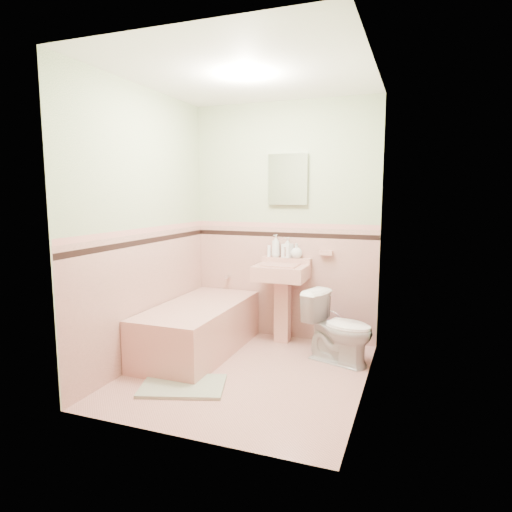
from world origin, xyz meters
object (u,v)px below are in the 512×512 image
(bathtub, at_px, (199,330))
(soap_bottle_right, at_px, (297,251))
(toilet, at_px, (339,328))
(soap_bottle_left, at_px, (276,246))
(bucket, at_px, (328,336))
(sink, at_px, (281,305))
(medicine_cabinet, at_px, (288,179))
(shoe, at_px, (171,373))
(soap_bottle_mid, at_px, (287,247))

(bathtub, height_order, soap_bottle_right, soap_bottle_right)
(soap_bottle_right, height_order, toilet, soap_bottle_right)
(soap_bottle_left, xyz_separation_m, bucket, (0.62, -0.19, -0.87))
(soap_bottle_left, height_order, soap_bottle_right, soap_bottle_left)
(bathtub, bearing_deg, sink, 37.93)
(medicine_cabinet, distance_m, bucket, 1.66)
(medicine_cabinet, bearing_deg, bucket, -23.78)
(bathtub, relative_size, soap_bottle_left, 6.26)
(shoe, bearing_deg, bucket, 68.33)
(soap_bottle_right, relative_size, bucket, 0.58)
(medicine_cabinet, bearing_deg, bathtub, -132.58)
(bucket, bearing_deg, soap_bottle_right, 154.00)
(bathtub, relative_size, medicine_cabinet, 2.85)
(sink, distance_m, medicine_cabinet, 1.30)
(medicine_cabinet, distance_m, soap_bottle_left, 0.71)
(soap_bottle_right, distance_m, shoe, 1.79)
(sink, distance_m, toilet, 0.74)
(toilet, bearing_deg, sink, 82.47)
(shoe, bearing_deg, sink, 84.67)
(medicine_cabinet, xyz_separation_m, shoe, (-0.60, -1.41, -1.64))
(toilet, height_order, shoe, toilet)
(soap_bottle_mid, bearing_deg, soap_bottle_right, 0.00)
(medicine_cabinet, relative_size, toilet, 0.80)
(bathtub, relative_size, bucket, 5.66)
(bathtub, height_order, toilet, toilet)
(soap_bottle_right, xyz_separation_m, bucket, (0.39, -0.19, -0.83))
(soap_bottle_right, distance_m, toilet, 0.97)
(soap_bottle_right, height_order, bucket, soap_bottle_right)
(soap_bottle_left, bearing_deg, bathtub, -128.34)
(soap_bottle_mid, relative_size, soap_bottle_right, 1.41)
(bucket, bearing_deg, sink, 178.64)
(bucket, relative_size, shoe, 1.85)
(bathtub, distance_m, soap_bottle_left, 1.19)
(sink, relative_size, bucket, 3.12)
(medicine_cabinet, xyz_separation_m, toilet, (0.66, -0.53, -1.37))
(medicine_cabinet, height_order, soap_bottle_left, medicine_cabinet)
(bathtub, distance_m, sink, 0.88)
(toilet, relative_size, bucket, 2.47)
(bucket, bearing_deg, shoe, -132.93)
(bathtub, bearing_deg, soap_bottle_mid, 45.76)
(soap_bottle_left, relative_size, toilet, 0.37)
(sink, bearing_deg, soap_bottle_left, 123.36)
(bathtub, height_order, bucket, bathtub)
(soap_bottle_mid, height_order, toilet, soap_bottle_mid)
(soap_bottle_left, distance_m, soap_bottle_mid, 0.13)
(medicine_cabinet, xyz_separation_m, soap_bottle_left, (-0.12, -0.03, -0.70))
(soap_bottle_right, xyz_separation_m, toilet, (0.55, -0.50, -0.63))
(toilet, bearing_deg, soap_bottle_left, 75.57)
(sink, xyz_separation_m, medicine_cabinet, (0.00, 0.21, 1.29))
(medicine_cabinet, relative_size, soap_bottle_mid, 2.44)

